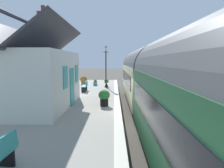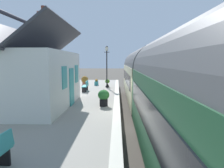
% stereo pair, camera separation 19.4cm
% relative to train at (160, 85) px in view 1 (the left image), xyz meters
% --- Properties ---
extents(ground_plane, '(160.00, 160.00, 0.00)m').
position_rel_train_xyz_m(ground_plane, '(0.03, 0.90, -2.22)').
color(ground_plane, '#4C473F').
extents(platform, '(32.00, 6.61, 0.87)m').
position_rel_train_xyz_m(platform, '(0.03, 5.20, -1.78)').
color(platform, gray).
rests_on(platform, ground).
extents(platform_edge_coping, '(32.00, 0.36, 0.02)m').
position_rel_train_xyz_m(platform_edge_coping, '(0.03, 2.08, -1.34)').
color(platform_edge_coping, beige).
rests_on(platform_edge_coping, platform).
extents(rail_near, '(52.00, 0.08, 0.14)m').
position_rel_train_xyz_m(rail_near, '(0.03, -0.72, -2.15)').
color(rail_near, gray).
rests_on(rail_near, ground).
extents(rail_far, '(52.00, 0.08, 0.14)m').
position_rel_train_xyz_m(rail_far, '(0.03, 0.72, -2.15)').
color(rail_far, gray).
rests_on(rail_far, ground).
extents(train, '(21.77, 2.73, 4.32)m').
position_rel_train_xyz_m(train, '(0.00, 0.00, 0.00)').
color(train, black).
rests_on(train, ground).
extents(station_building, '(6.42, 3.81, 5.74)m').
position_rel_train_xyz_m(station_building, '(0.94, 6.45, 0.30)').
color(station_building, white).
rests_on(station_building, platform).
extents(bench_mid_platform, '(1.42, 0.49, 0.88)m').
position_rel_train_xyz_m(bench_mid_platform, '(6.34, 4.66, -0.87)').
color(bench_mid_platform, teal).
rests_on(bench_mid_platform, platform).
extents(planter_under_sign, '(0.64, 0.64, 0.98)m').
position_rel_train_xyz_m(planter_under_sign, '(1.18, 2.81, -0.83)').
color(planter_under_sign, black).
rests_on(planter_under_sign, platform).
extents(planter_corner_building, '(0.53, 0.53, 0.79)m').
position_rel_train_xyz_m(planter_corner_building, '(6.40, 6.96, -0.94)').
color(planter_corner_building, gray).
rests_on(planter_corner_building, platform).
extents(planter_bench_left, '(0.45, 0.45, 0.77)m').
position_rel_train_xyz_m(planter_bench_left, '(8.95, 3.00, -0.96)').
color(planter_bench_left, black).
rests_on(planter_bench_left, platform).
extents(planter_edge_far, '(0.73, 0.73, 0.95)m').
position_rel_train_xyz_m(planter_edge_far, '(10.76, 5.50, -0.86)').
color(planter_edge_far, '#9E5138').
rests_on(planter_edge_far, platform).
extents(planter_edge_near, '(0.93, 0.32, 0.66)m').
position_rel_train_xyz_m(planter_edge_near, '(10.44, 4.23, -1.03)').
color(planter_edge_near, teal).
rests_on(planter_edge_near, platform).
extents(lamp_post_platform, '(0.32, 0.50, 3.90)m').
position_rel_train_xyz_m(lamp_post_platform, '(8.44, 3.02, 1.36)').
color(lamp_post_platform, black).
rests_on(lamp_post_platform, platform).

